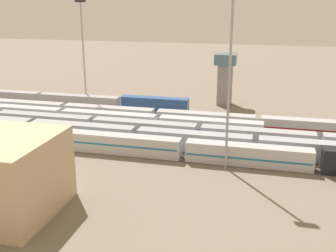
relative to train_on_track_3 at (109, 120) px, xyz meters
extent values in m
plane|color=#756B5B|center=(-12.79, 0.00, -2.01)|extent=(400.00, 400.00, 0.00)
cube|color=#3D3833|center=(-12.79, -15.00, -1.95)|extent=(140.00, 2.80, 0.12)
cube|color=#4C443D|center=(-12.79, -10.00, -1.95)|extent=(140.00, 2.80, 0.12)
cube|color=#3D3833|center=(-12.79, -5.00, -1.95)|extent=(140.00, 2.80, 0.12)
cube|color=#3D3833|center=(-12.79, 0.00, -1.95)|extent=(140.00, 2.80, 0.12)
cube|color=#3D3833|center=(-12.79, 5.00, -1.95)|extent=(140.00, 2.80, 0.12)
cube|color=#3D3833|center=(-12.79, 10.00, -1.95)|extent=(140.00, 2.80, 0.12)
cube|color=#4C443D|center=(-12.79, 15.00, -1.95)|extent=(140.00, 2.80, 0.12)
cube|color=silver|center=(-24.20, 0.00, 0.01)|extent=(23.00, 3.00, 3.80)
cube|color=#1E6B9E|center=(-24.20, 0.00, -0.29)|extent=(22.40, 3.06, 0.36)
cube|color=silver|center=(0.00, 0.00, 0.01)|extent=(23.00, 3.00, 3.80)
cube|color=#1E6B9E|center=(0.00, 0.00, -0.09)|extent=(22.40, 3.06, 0.36)
cube|color=silver|center=(24.20, 0.00, 0.01)|extent=(23.00, 3.00, 3.80)
cube|color=#1E6B9E|center=(24.20, 0.00, 0.18)|extent=(22.40, 3.06, 0.36)
cube|color=#B7BABF|center=(-46.45, -5.00, 0.01)|extent=(23.00, 3.00, 3.80)
cube|color=maroon|center=(-46.45, -5.00, -0.04)|extent=(22.40, 3.06, 0.36)
cube|color=#B7BABF|center=(-22.25, -5.00, 0.01)|extent=(23.00, 3.00, 3.80)
cube|color=maroon|center=(-22.25, -5.00, -0.53)|extent=(22.40, 3.06, 0.36)
cube|color=#B7BABF|center=(1.95, -5.00, 0.01)|extent=(23.00, 3.00, 3.80)
cube|color=maroon|center=(1.95, -5.00, -0.53)|extent=(22.40, 3.06, 0.36)
cube|color=#B7BABF|center=(26.15, -5.00, 0.01)|extent=(23.00, 3.00, 3.80)
cube|color=maroon|center=(26.15, -5.00, -0.51)|extent=(22.40, 3.06, 0.36)
cube|color=#285193|center=(-7.17, -15.00, 0.31)|extent=(18.00, 3.00, 4.40)
cube|color=#A8AAB2|center=(14.53, -15.00, 0.01)|extent=(23.00, 3.00, 3.80)
cube|color=#A8AAB2|center=(38.73, -15.00, 0.01)|extent=(23.00, 3.00, 3.80)
cube|color=#B7BABF|center=(-33.33, 15.00, 0.01)|extent=(23.00, 3.00, 3.80)
cube|color=#1E6B9E|center=(-33.33, 15.00, -0.22)|extent=(22.40, 3.06, 0.36)
cube|color=#B7BABF|center=(-9.13, 15.00, 0.01)|extent=(23.00, 3.00, 3.80)
cube|color=#1E6B9E|center=(-9.13, 15.00, 0.17)|extent=(22.40, 3.06, 0.36)
cube|color=#B7BABF|center=(15.07, 15.00, 0.01)|extent=(23.00, 3.00, 3.80)
cube|color=#1E6B9E|center=(15.07, 15.00, 0.02)|extent=(22.40, 3.06, 0.36)
cube|color=#A8AAB2|center=(-34.53, 5.00, 0.01)|extent=(23.00, 3.00, 3.80)
cube|color=#A8AAB2|center=(-10.33, 5.00, 0.01)|extent=(23.00, 3.00, 3.80)
cube|color=#A8AAB2|center=(13.87, 5.00, 0.01)|extent=(23.00, 3.00, 3.80)
cube|color=#A8AAB2|center=(-46.48, 10.00, 0.01)|extent=(23.00, 3.00, 3.80)
cube|color=#A8AAB2|center=(-22.28, 10.00, 0.01)|extent=(23.00, 3.00, 3.80)
cube|color=#A8AAB2|center=(1.92, 10.00, 0.01)|extent=(23.00, 3.00, 3.80)
cylinder|color=#9EA0A5|center=(13.71, -17.40, 12.28)|extent=(0.44, 0.44, 28.58)
cube|color=#262628|center=(13.71, -17.40, 27.17)|extent=(2.80, 0.70, 1.20)
cylinder|color=#9EA0A5|center=(-29.49, 17.35, 12.85)|extent=(0.44, 0.44, 29.73)
cube|color=gray|center=(-23.96, -29.88, 3.82)|extent=(4.00, 4.00, 11.68)
cube|color=slate|center=(-23.96, -29.88, 11.16)|extent=(6.00, 6.00, 3.00)
camera|label=1|loc=(-35.72, 85.95, 27.17)|focal=43.49mm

